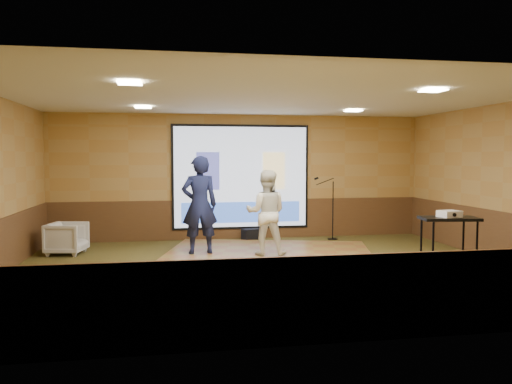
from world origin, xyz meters
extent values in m
plane|color=#283317|center=(0.00, 0.00, 0.00)|extent=(9.00, 9.00, 0.00)
cube|color=#AC8647|center=(0.00, 3.50, 1.50)|extent=(9.00, 0.04, 3.00)
cube|color=#AC8647|center=(0.00, -3.50, 1.50)|extent=(9.00, 0.04, 3.00)
cube|color=#AC8647|center=(4.50, 0.00, 1.50)|extent=(0.04, 7.00, 3.00)
cube|color=beige|center=(0.00, 0.00, 3.00)|extent=(9.00, 7.00, 0.04)
cube|color=#51321B|center=(0.00, 3.48, 0.47)|extent=(9.00, 0.04, 0.95)
cube|color=#51321B|center=(0.00, -3.48, 0.47)|extent=(9.00, 0.04, 0.95)
cube|color=#51321B|center=(4.48, 0.00, 0.47)|extent=(0.04, 7.00, 0.95)
cube|color=black|center=(0.00, 3.45, 1.50)|extent=(3.32, 0.03, 2.52)
cube|color=silver|center=(0.00, 3.42, 1.50)|extent=(3.20, 0.02, 2.40)
cube|color=#3D4187|center=(-0.80, 3.40, 1.65)|extent=(0.55, 0.01, 0.90)
cube|color=#DDC680|center=(0.80, 3.40, 1.65)|extent=(0.55, 0.01, 0.90)
cube|color=blue|center=(0.00, 3.40, 0.65)|extent=(2.88, 0.01, 0.50)
cube|color=#FFEEBF|center=(-2.20, 1.80, 2.97)|extent=(0.32, 0.32, 0.02)
cube|color=#FFEEBF|center=(2.20, 1.80, 2.97)|extent=(0.32, 0.32, 0.02)
cube|color=#FFEEBF|center=(-2.20, -1.50, 2.97)|extent=(0.32, 0.32, 0.02)
cube|color=#FFEEBF|center=(2.20, -1.50, 2.97)|extent=(0.32, 0.32, 0.02)
cube|color=olive|center=(0.28, 1.40, 0.01)|extent=(4.82, 4.10, 0.03)
imported|color=#14193F|center=(-1.11, 1.60, 1.02)|extent=(0.76, 0.53, 1.98)
imported|color=silver|center=(0.19, 1.22, 0.88)|extent=(0.95, 0.82, 1.70)
cylinder|color=black|center=(2.52, -1.04, 0.47)|extent=(0.04, 0.04, 0.93)
cylinder|color=black|center=(3.31, -1.04, 0.47)|extent=(0.04, 0.04, 0.93)
cylinder|color=black|center=(2.52, -0.65, 0.47)|extent=(0.04, 0.04, 0.93)
cylinder|color=black|center=(3.31, -0.65, 0.47)|extent=(0.04, 0.04, 0.93)
cube|color=black|center=(2.92, -0.84, 0.95)|extent=(0.93, 0.49, 0.05)
cube|color=black|center=(2.92, -0.84, 0.24)|extent=(0.83, 0.44, 0.03)
cube|color=white|center=(2.91, -0.85, 1.03)|extent=(0.37, 0.32, 0.11)
cylinder|color=black|center=(2.16, 2.97, 0.01)|extent=(0.24, 0.24, 0.02)
cylinder|color=black|center=(2.16, 2.97, 0.70)|extent=(0.02, 0.02, 1.40)
cylinder|color=black|center=(1.96, 2.97, 1.40)|extent=(0.44, 0.02, 0.18)
cylinder|color=black|center=(1.74, 2.97, 1.47)|extent=(0.10, 0.05, 0.08)
imported|color=gray|center=(-3.77, 2.11, 0.33)|extent=(0.84, 0.82, 0.65)
cube|color=black|center=(0.22, 3.25, 0.13)|extent=(0.49, 0.40, 0.26)
camera|label=1|loc=(-1.67, -8.46, 1.98)|focal=35.00mm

